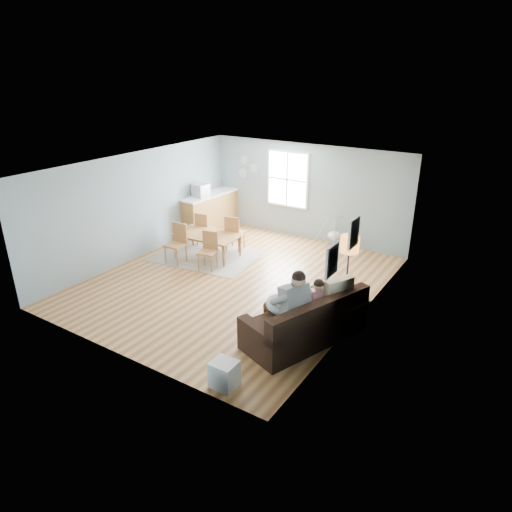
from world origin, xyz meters
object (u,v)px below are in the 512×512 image
Objects in this scene: sofa at (307,325)px; monitor at (201,190)px; chair_sw at (177,240)px; storage_cube at (224,374)px; toddler at (314,297)px; counter at (210,212)px; chair_se at (209,248)px; floor_lamp at (349,252)px; chair_nw at (204,227)px; chair_ne at (234,231)px; baby_swing at (335,235)px; dining_table at (207,245)px; father at (289,303)px.

monitor is at bearing 146.40° from sofa.
chair_sw is 2.26m from monitor.
sofa reaches higher than storage_cube.
storage_cube is 0.44× the size of chair_sw.
counter is at bearing 145.20° from toddler.
sofa is 2.67× the size of chair_se.
counter is at bearing 89.10° from monitor.
chair_nw is at bearing 160.70° from floor_lamp.
monitor reaches higher than toddler.
floor_lamp is 3.93m from chair_se.
floor_lamp is 0.85× the size of counter.
toddler is at bearing -109.58° from floor_lamp.
chair_nw is 0.96× the size of chair_ne.
toddler is 0.82× the size of baby_swing.
dining_table reaches higher than storage_cube.
chair_sw is 1.07× the size of chair_nw.
toddler is 4.51m from chair_ne.
chair_se is (0.54, -0.58, 0.23)m from dining_table.
chair_nw is 0.94m from chair_ne.
baby_swing is (2.23, 1.58, -0.16)m from chair_ne.
floor_lamp is 6.23m from counter.
monitor reaches higher than chair_sw.
sofa is 1.46× the size of dining_table.
father reaches higher than counter.
chair_se is (0.91, 0.11, -0.05)m from chair_sw.
sofa is 1.21× the size of counter.
chair_sw reaches higher than sofa.
chair_se is 2.08× the size of monitor.
father reaches higher than chair_sw.
chair_sw is 1.08× the size of chair_se.
monitor reaches higher than storage_cube.
chair_se is at bearing 6.98° from chair_sw.
chair_sw is at bearing -67.65° from monitor.
sofa reaches higher than dining_table.
chair_se is 0.45× the size of counter.
chair_nw is at bearing 145.18° from father.
chair_nw reaches higher than chair_se.
sofa is 0.60m from father.
monitor is (-0.01, -0.39, 0.75)m from counter.
chair_se is at bearing 171.69° from floor_lamp.
dining_table is 0.83m from chair_nw.
toddler is at bearing -31.81° from monitor.
floor_lamp is at bearing 74.75° from sofa.
monitor is at bearing 131.60° from storage_cube.
floor_lamp is (0.53, 1.31, 0.64)m from father.
floor_lamp is at bearing -18.09° from dining_table.
storage_cube is 0.26× the size of dining_table.
father is 4.54m from dining_table.
chair_se is 1.28m from chair_ne.
sofa is 4.66m from chair_sw.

